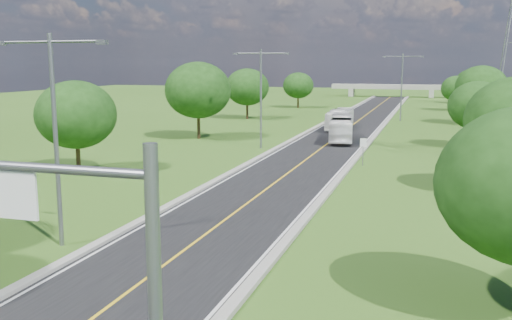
{
  "coord_description": "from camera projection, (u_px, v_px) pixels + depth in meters",
  "views": [
    {
      "loc": [
        10.76,
        -10.33,
        8.66
      ],
      "look_at": [
        0.89,
        21.27,
        3.0
      ],
      "focal_mm": 40.0,
      "sensor_mm": 36.0,
      "label": 1
    }
  ],
  "objects": [
    {
      "name": "tree_re",
      "position": [
        456.0,
        89.0,
        103.5
      ],
      "size": [
        5.46,
        5.46,
        6.35
      ],
      "color": "black",
      "rests_on": "ground"
    },
    {
      "name": "tree_lb",
      "position": [
        76.0,
        115.0,
        44.61
      ],
      "size": [
        6.3,
        6.3,
        7.33
      ],
      "color": "black",
      "rests_on": "ground"
    },
    {
      "name": "tree_ld",
      "position": [
        247.0,
        87.0,
        88.13
      ],
      "size": [
        6.72,
        6.72,
        7.82
      ],
      "color": "black",
      "rests_on": "ground"
    },
    {
      "name": "curb_left",
      "position": [
        318.0,
        126.0,
        77.67
      ],
      "size": [
        0.5,
        150.0,
        0.22
      ],
      "primitive_type": "cube",
      "color": "gray",
      "rests_on": "ground"
    },
    {
      "name": "road",
      "position": [
        349.0,
        128.0,
        76.44
      ],
      "size": [
        8.0,
        150.0,
        0.06
      ],
      "primitive_type": "cube",
      "color": "black",
      "rests_on": "ground"
    },
    {
      "name": "bus_inbound",
      "position": [
        340.0,
        119.0,
        74.34
      ],
      "size": [
        2.32,
        9.56,
        2.66
      ],
      "primitive_type": "imported",
      "rotation": [
        0.0,
        0.0,
        -0.01
      ],
      "color": "white",
      "rests_on": "road"
    },
    {
      "name": "curb_right",
      "position": [
        381.0,
        128.0,
        75.18
      ],
      "size": [
        0.5,
        150.0,
        0.22
      ],
      "primitive_type": "cube",
      "color": "gray",
      "rests_on": "ground"
    },
    {
      "name": "tree_le",
      "position": [
        298.0,
        85.0,
        110.08
      ],
      "size": [
        5.88,
        5.88,
        6.84
      ],
      "color": "black",
      "rests_on": "ground"
    },
    {
      "name": "streetlight_mid_left",
      "position": [
        261.0,
        90.0,
        57.45
      ],
      "size": [
        5.9,
        0.25,
        10.0
      ],
      "color": "slate",
      "rests_on": "ground"
    },
    {
      "name": "tree_lc",
      "position": [
        198.0,
        90.0,
        64.86
      ],
      "size": [
        7.56,
        7.56,
        8.79
      ],
      "color": "black",
      "rests_on": "ground"
    },
    {
      "name": "streetlight_near_left",
      "position": [
        55.0,
        122.0,
        26.4
      ],
      "size": [
        5.9,
        0.25,
        10.0
      ],
      "color": "slate",
      "rests_on": "ground"
    },
    {
      "name": "streetlight_far_right",
      "position": [
        402.0,
        81.0,
        84.97
      ],
      "size": [
        5.9,
        0.25,
        10.0
      ],
      "color": "slate",
      "rests_on": "ground"
    },
    {
      "name": "overpass",
      "position": [
        391.0,
        88.0,
        145.67
      ],
      "size": [
        30.0,
        3.0,
        3.2
      ],
      "color": "gray",
      "rests_on": "ground"
    },
    {
      "name": "bus_outbound",
      "position": [
        342.0,
        128.0,
        63.31
      ],
      "size": [
        3.74,
        10.46,
        2.85
      ],
      "primitive_type": "imported",
      "rotation": [
        0.0,
        0.0,
        3.28
      ],
      "color": "white",
      "rests_on": "road"
    },
    {
      "name": "signal_mast",
      "position": [
        59.0,
        251.0,
        11.49
      ],
      "size": [
        8.54,
        0.33,
        7.2
      ],
      "color": "slate",
      "rests_on": "ground"
    },
    {
      "name": "ground",
      "position": [
        342.0,
        133.0,
        70.8
      ],
      "size": [
        260.0,
        260.0,
        0.0
      ],
      "primitive_type": "plane",
      "color": "#335A19",
      "rests_on": "ground"
    },
    {
      "name": "tree_rd",
      "position": [
        481.0,
        87.0,
        79.97
      ],
      "size": [
        7.14,
        7.14,
        8.3
      ],
      "color": "black",
      "rests_on": "ground"
    },
    {
      "name": "speed_limit_sign",
      "position": [
        363.0,
        147.0,
        48.29
      ],
      "size": [
        0.55,
        0.09,
        2.4
      ],
      "color": "slate",
      "rests_on": "ground"
    },
    {
      "name": "tree_rc",
      "position": [
        477.0,
        106.0,
        58.13
      ],
      "size": [
        5.88,
        5.88,
        6.84
      ],
      "color": "black",
      "rests_on": "ground"
    },
    {
      "name": "tree_rf",
      "position": [
        471.0,
        82.0,
        121.18
      ],
      "size": [
        6.3,
        6.3,
        7.33
      ],
      "color": "black",
      "rests_on": "ground"
    }
  ]
}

